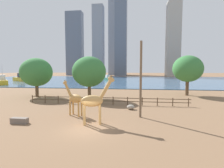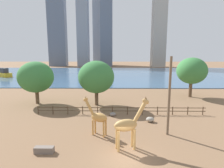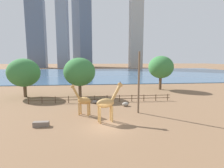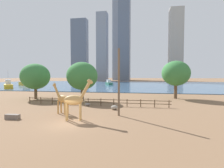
{
  "view_description": "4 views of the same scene",
  "coord_description": "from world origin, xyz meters",
  "views": [
    {
      "loc": [
        4.37,
        -15.68,
        5.7
      ],
      "look_at": [
        -0.85,
        24.9,
        2.27
      ],
      "focal_mm": 28.0,
      "sensor_mm": 36.0,
      "label": 1
    },
    {
      "loc": [
        -1.07,
        -14.15,
        9.0
      ],
      "look_at": [
        -1.63,
        27.72,
        2.32
      ],
      "focal_mm": 28.0,
      "sensor_mm": 36.0,
      "label": 2
    },
    {
      "loc": [
        -1.3,
        -19.51,
        7.93
      ],
      "look_at": [
        2.25,
        15.26,
        2.91
      ],
      "focal_mm": 28.0,
      "sensor_mm": 36.0,
      "label": 3
    },
    {
      "loc": [
        8.14,
        -18.02,
        5.5
      ],
      "look_at": [
        0.24,
        28.11,
        3.03
      ],
      "focal_mm": 28.0,
      "sensor_mm": 36.0,
      "label": 4
    }
  ],
  "objects": [
    {
      "name": "ground_plane",
      "position": [
        0.0,
        80.0,
        0.0
      ],
      "size": [
        400.0,
        400.0,
        0.0
      ],
      "primitive_type": "plane",
      "color": "brown"
    },
    {
      "name": "harbor_water",
      "position": [
        0.0,
        77.0,
        0.1
      ],
      "size": [
        180.0,
        86.0,
        0.2
      ],
      "primitive_type": "cube",
      "color": "#3D6084",
      "rests_on": "ground"
    },
    {
      "name": "giraffe_tall",
      "position": [
        -2.95,
        4.87,
        2.12
      ],
      "size": [
        3.11,
        1.76,
        4.44
      ],
      "rotation": [
        0.0,
        0.0,
        2.73
      ],
      "color": "#C18C47",
      "rests_on": "ground"
    },
    {
      "name": "giraffe_companion",
      "position": [
        0.24,
        1.83,
        2.45
      ],
      "size": [
        3.64,
        1.53,
        5.14
      ],
      "rotation": [
        0.0,
        0.0,
        0.25
      ],
      "color": "tan",
      "rests_on": "ground"
    },
    {
      "name": "utility_pole",
      "position": [
        5.11,
        5.06,
        4.5
      ],
      "size": [
        0.28,
        0.28,
        9.0
      ],
      "primitive_type": "cylinder",
      "color": "brown",
      "rests_on": "ground"
    },
    {
      "name": "boulder_near_fence",
      "position": [
        -1.29,
        11.33,
        0.28
      ],
      "size": [
        0.97,
        0.75,
        0.56
      ],
      "primitive_type": "ellipsoid",
      "color": "gray",
      "rests_on": "ground"
    },
    {
      "name": "boulder_by_pole",
      "position": [
        3.9,
        8.97,
        0.34
      ],
      "size": [
        1.1,
        0.91,
        0.69
      ],
      "primitive_type": "ellipsoid",
      "color": "gray",
      "rests_on": "ground"
    },
    {
      "name": "feeding_trough",
      "position": [
        -7.65,
        0.98,
        0.3
      ],
      "size": [
        1.8,
        0.6,
        0.6
      ],
      "primitive_type": "cube",
      "color": "#72665B",
      "rests_on": "ground"
    },
    {
      "name": "enclosure_fence",
      "position": [
        -0.08,
        12.0,
        0.76
      ],
      "size": [
        26.12,
        0.14,
        1.3
      ],
      "color": "#4C3826",
      "rests_on": "ground"
    },
    {
      "name": "tree_left_large",
      "position": [
        15.88,
        24.22,
        5.82
      ],
      "size": [
        6.4,
        6.4,
        8.73
      ],
      "color": "brown",
      "rests_on": "ground"
    },
    {
      "name": "tree_center_broad",
      "position": [
        -15.84,
        18.28,
        5.11
      ],
      "size": [
        6.5,
        6.5,
        8.05
      ],
      "color": "brown",
      "rests_on": "ground"
    },
    {
      "name": "tree_right_tall",
      "position": [
        -4.35,
        17.39,
        5.24
      ],
      "size": [
        6.56,
        6.56,
        8.21
      ],
      "color": "brown",
      "rests_on": "ground"
    },
    {
      "name": "boat_ferry",
      "position": [
        -9.23,
        73.35,
        1.13
      ],
      "size": [
        4.96,
        6.49,
        5.57
      ],
      "rotation": [
        0.0,
        0.0,
        5.22
      ],
      "color": "#337259",
      "rests_on": "harbor_water"
    },
    {
      "name": "skyline_tower_needle",
      "position": [
        35.84,
        136.46,
        30.26
      ],
      "size": [
        10.86,
        10.24,
        60.52
      ],
      "primitive_type": "cube",
      "color": "#ADA89E",
      "rests_on": "ground"
    },
    {
      "name": "skyline_block_central",
      "position": [
        -51.91,
        145.95,
        29.54
      ],
      "size": [
        15.39,
        8.01,
        59.08
      ],
      "primitive_type": "cube",
      "color": "slate",
      "rests_on": "ground"
    },
    {
      "name": "skyline_tower_glass",
      "position": [
        -17.41,
        169.31,
        51.7
      ],
      "size": [
        10.02,
        14.2,
        103.41
      ],
      "primitive_type": "cube",
      "color": "gray",
      "rests_on": "ground"
    },
    {
      "name": "skyline_block_left",
      "position": [
        -28.08,
        140.51,
        30.94
      ],
      "size": [
        9.57,
        9.4,
        61.87
      ],
      "primitive_type": "cube",
      "color": "gray",
      "rests_on": "ground"
    },
    {
      "name": "skyline_block_right",
      "position": [
        -7.91,
        143.63,
        53.25
      ],
      "size": [
        10.12,
        15.48,
        106.5
      ],
      "primitive_type": "cube",
      "color": "slate",
      "rests_on": "ground"
    }
  ]
}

